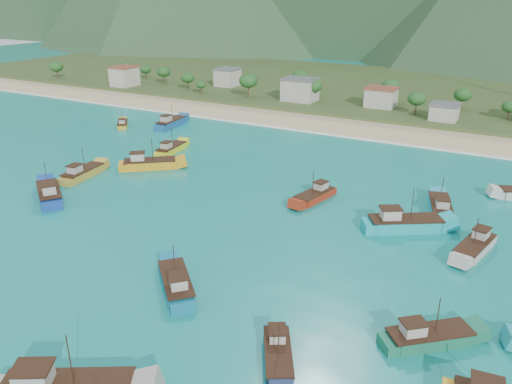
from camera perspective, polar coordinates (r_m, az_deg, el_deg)
The scene contains 19 objects.
ground at distance 72.24m, azimuth -8.53°, elevation -6.51°, with size 600.00×600.00×0.00m, color #0B7282.
beach at distance 139.00m, azimuth 11.68°, elevation 7.11°, with size 400.00×18.00×1.20m, color beige.
land at distance 196.85m, azimuth 17.36°, elevation 10.77°, with size 400.00×110.00×2.40m, color #385123.
surf_line at distance 130.25m, azimuth 10.36°, elevation 6.23°, with size 400.00×2.50×0.08m, color white.
village at distance 156.86m, azimuth 17.16°, elevation 9.96°, with size 214.68×27.66×6.82m.
vegetation at distance 160.79m, azimuth 15.38°, elevation 10.63°, with size 273.50×25.68×8.71m.
boat_3 at distance 88.63m, azimuth 20.29°, elevation -1.68°, with size 5.80×10.92×6.19m.
boat_5 at distance 56.62m, azimuth 19.02°, elevation -15.53°, with size 9.34×8.65×5.82m.
boat_6 at distance 51.91m, azimuth 2.52°, elevation -18.20°, with size 6.53×8.73×5.09m.
boat_7 at distance 76.95m, azimuth 23.74°, elevation -5.83°, with size 5.07×10.42×5.92m.
boat_8 at distance 62.75m, azimuth -9.07°, elevation -10.44°, with size 9.74×9.49×6.21m.
boat_14 at distance 106.32m, azimuth -12.14°, elevation 3.10°, with size 11.35×10.16×6.97m.
boat_15 at distance 88.55m, azimuth 6.74°, elevation -0.50°, with size 4.79×10.10×5.74m.
boat_18 at distance 116.42m, azimuth -9.69°, elevation 4.79°, with size 4.28×10.36×5.94m.
boat_22 at distance 140.39m, azimuth -9.71°, elevation 7.75°, with size 4.63×11.95×6.89m.
boat_23 at distance 95.52m, azimuth -22.55°, elevation -0.26°, with size 11.51×9.47×6.87m.
boat_28 at distance 143.14m, azimuth -15.00°, elevation 7.44°, with size 7.32×7.92×4.93m.
boat_29 at distance 79.98m, azimuth 16.52°, elevation -3.58°, with size 12.32×9.63×7.26m.
boat_30 at distance 104.54m, azimuth -19.21°, elevation 1.97°, with size 4.71×11.04×6.31m.
Camera 1 is at (40.05, -49.76, 33.75)m, focal length 35.00 mm.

